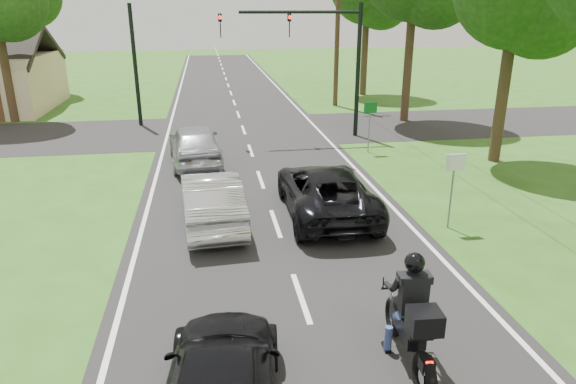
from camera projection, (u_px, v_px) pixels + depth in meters
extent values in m
plane|color=#2B5116|center=(301.00, 298.00, 10.80)|extent=(140.00, 140.00, 0.00)
cube|color=black|center=(255.00, 164.00, 20.10)|extent=(8.00, 100.00, 0.01)
cube|color=black|center=(244.00, 130.00, 25.67)|extent=(60.00, 7.00, 0.01)
torus|color=black|center=(394.00, 316.00, 9.51)|extent=(0.20, 0.74, 0.74)
torus|color=black|center=(425.00, 377.00, 7.94)|extent=(0.23, 0.81, 0.80)
cube|color=black|center=(407.00, 323.00, 8.71)|extent=(0.38, 1.08, 0.33)
sphere|color=black|center=(403.00, 304.00, 8.91)|extent=(0.38, 0.38, 0.38)
cube|color=black|center=(416.00, 327.00, 8.28)|extent=(0.42, 0.64, 0.11)
cube|color=#FF0C07|center=(429.00, 363.00, 7.70)|extent=(0.11, 0.04, 0.06)
cylinder|color=silver|center=(428.00, 364.00, 8.27)|extent=(0.16, 0.90, 0.10)
cylinder|color=black|center=(400.00, 288.00, 9.05)|extent=(0.69, 0.08, 0.04)
cube|color=black|center=(425.00, 321.00, 7.85)|extent=(0.52, 0.48, 0.36)
cube|color=black|center=(414.00, 294.00, 8.33)|extent=(0.46, 0.27, 0.67)
sphere|color=black|center=(415.00, 263.00, 8.22)|extent=(0.33, 0.33, 0.33)
cylinder|color=navy|center=(388.00, 339.00, 9.03)|extent=(0.14, 0.14, 0.50)
cylinder|color=navy|center=(415.00, 338.00, 9.07)|extent=(0.14, 0.14, 0.50)
imported|color=black|center=(326.00, 190.00, 15.00)|extent=(2.48, 5.22, 1.44)
imported|color=silver|center=(211.00, 199.00, 14.29)|extent=(1.86, 4.54, 1.46)
imported|color=#AFB1B7|center=(195.00, 144.00, 19.86)|extent=(2.29, 4.78, 1.58)
cylinder|color=black|center=(358.00, 72.00, 23.57)|extent=(0.20, 0.20, 6.00)
cylinder|color=black|center=(301.00, 12.00, 22.29)|extent=(5.40, 0.14, 0.14)
imported|color=black|center=(289.00, 25.00, 22.41)|extent=(0.16, 0.36, 1.00)
imported|color=black|center=(220.00, 26.00, 21.96)|extent=(0.16, 0.36, 1.00)
sphere|color=#FF0C07|center=(290.00, 17.00, 22.13)|extent=(0.16, 0.16, 0.16)
sphere|color=#FF0C07|center=(220.00, 18.00, 21.68)|extent=(0.16, 0.16, 0.16)
cylinder|color=black|center=(135.00, 66.00, 25.76)|extent=(0.20, 0.20, 6.00)
cylinder|color=#4B3522|center=(338.00, 22.00, 30.48)|extent=(0.28, 0.28, 10.00)
cylinder|color=slate|center=(451.00, 194.00, 13.95)|extent=(0.05, 0.05, 2.00)
cube|color=silver|center=(455.00, 162.00, 13.61)|extent=(0.55, 0.04, 0.45)
cylinder|color=slate|center=(369.00, 129.00, 21.41)|extent=(0.05, 0.05, 2.00)
cube|color=#0C591E|center=(371.00, 108.00, 21.08)|extent=(0.55, 0.04, 0.45)
cylinder|color=#332316|center=(504.00, 86.00, 19.58)|extent=(0.44, 0.44, 5.88)
sphere|color=#16340E|center=(544.00, 8.00, 18.17)|extent=(3.60, 3.60, 3.60)
cylinder|color=#332316|center=(409.00, 54.00, 26.72)|extent=(0.44, 0.44, 7.00)
cylinder|color=#332316|center=(365.00, 47.00, 35.24)|extent=(0.44, 0.44, 6.44)
cylinder|color=#332316|center=(5.00, 63.00, 26.59)|extent=(0.44, 0.44, 6.16)
sphere|color=#16340E|center=(6.00, 2.00, 25.11)|extent=(3.84, 3.84, 3.84)
cylinder|color=#332316|center=(25.00, 45.00, 35.49)|extent=(0.44, 0.44, 6.72)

